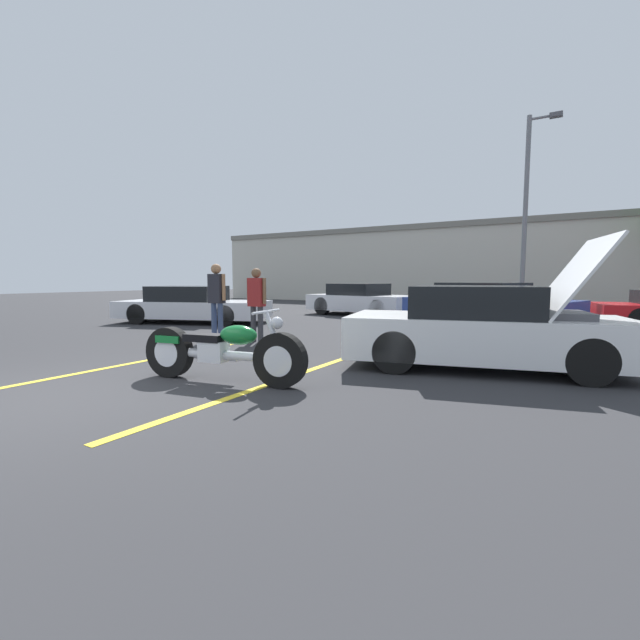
# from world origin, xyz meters

# --- Properties ---
(ground_plane) EXTENTS (80.00, 80.00, 0.00)m
(ground_plane) POSITION_xyz_m (0.00, 0.00, 0.00)
(ground_plane) COLOR #2D2D30
(parking_stripe_foreground) EXTENTS (0.12, 4.79, 0.01)m
(parking_stripe_foreground) POSITION_xyz_m (-1.03, 1.99, 0.00)
(parking_stripe_foreground) COLOR yellow
(parking_stripe_foreground) RESTS_ON ground
(parking_stripe_middle) EXTENTS (0.12, 4.79, 0.01)m
(parking_stripe_middle) POSITION_xyz_m (1.77, 1.99, 0.00)
(parking_stripe_middle) COLOR yellow
(parking_stripe_middle) RESTS_ON ground
(far_building) EXTENTS (32.00, 4.20, 4.40)m
(far_building) POSITION_xyz_m (0.00, 22.80, 2.34)
(far_building) COLOR beige
(far_building) RESTS_ON ground
(light_pole) EXTENTS (1.21, 0.28, 7.62)m
(light_pole) POSITION_xyz_m (3.41, 16.40, 4.19)
(light_pole) COLOR slate
(light_pole) RESTS_ON ground
(motorcycle) EXTENTS (2.44, 0.76, 0.99)m
(motorcycle) POSITION_xyz_m (1.15, 1.83, 0.42)
(motorcycle) COLOR black
(motorcycle) RESTS_ON ground
(show_car_hood_open) EXTENTS (4.39, 2.68, 1.99)m
(show_car_hood_open) POSITION_xyz_m (4.00, 4.59, 0.62)
(show_car_hood_open) COLOR white
(show_car_hood_open) RESTS_ON ground
(parked_car_left_row) EXTENTS (4.99, 3.35, 1.16)m
(parked_car_left_row) POSITION_xyz_m (-5.26, 7.19, 0.55)
(parked_car_left_row) COLOR silver
(parked_car_left_row) RESTS_ON ground
(parked_car_mid_right_row) EXTENTS (4.73, 3.20, 1.28)m
(parked_car_mid_right_row) POSITION_xyz_m (3.12, 9.99, 0.62)
(parked_car_mid_right_row) COLOR navy
(parked_car_mid_right_row) RESTS_ON ground
(parked_car_mid_left_row) EXTENTS (4.41, 2.57, 1.21)m
(parked_car_mid_left_row) POSITION_xyz_m (-1.82, 12.41, 0.58)
(parked_car_mid_left_row) COLOR silver
(parked_car_mid_left_row) RESTS_ON ground
(spectator_near_motorcycle) EXTENTS (0.52, 0.21, 1.62)m
(spectator_near_motorcycle) POSITION_xyz_m (-0.82, 4.98, 0.96)
(spectator_near_motorcycle) COLOR #333338
(spectator_near_motorcycle) RESTS_ON ground
(spectator_by_show_car) EXTENTS (0.52, 0.23, 1.73)m
(spectator_by_show_car) POSITION_xyz_m (-1.83, 4.79, 1.03)
(spectator_by_show_car) COLOR #38476B
(spectator_by_show_car) RESTS_ON ground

